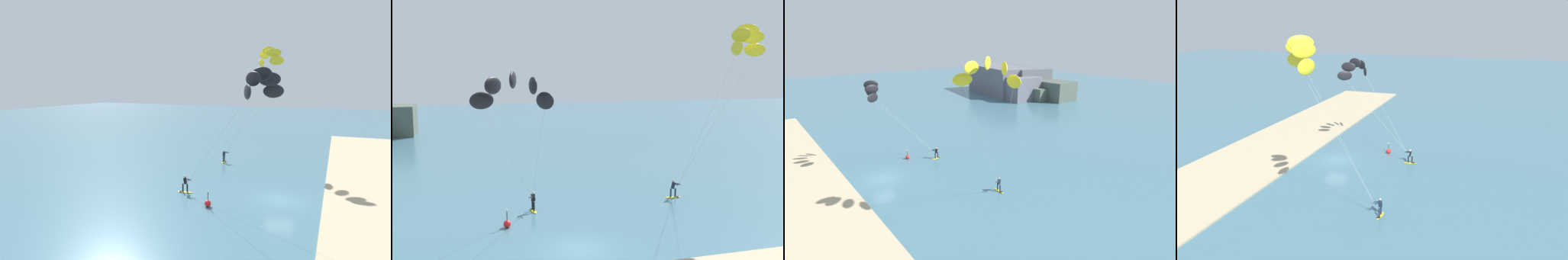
# 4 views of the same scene
# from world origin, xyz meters

# --- Properties ---
(ground_plane) EXTENTS (240.00, 240.00, 0.00)m
(ground_plane) POSITION_xyz_m (0.00, 0.00, 0.00)
(ground_plane) COLOR #426B7A
(kitesurfer_nearshore) EXTENTS (7.09, 7.28, 15.21)m
(kitesurfer_nearshore) POSITION_xyz_m (14.76, 4.52, 13.42)
(kitesurfer_nearshore) COLOR yellow
(kitesurfer_nearshore) RESTS_ON ground
(kitesurfer_mid_water) EXTENTS (5.30, 9.73, 11.59)m
(kitesurfer_mid_water) POSITION_xyz_m (-3.83, 1.41, 9.97)
(kitesurfer_mid_water) COLOR yellow
(kitesurfer_mid_water) RESTS_ON ground
(marker_buoy) EXTENTS (0.56, 0.56, 1.38)m
(marker_buoy) POSITION_xyz_m (-4.11, 5.32, 0.30)
(marker_buoy) COLOR red
(marker_buoy) RESTS_ON ground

